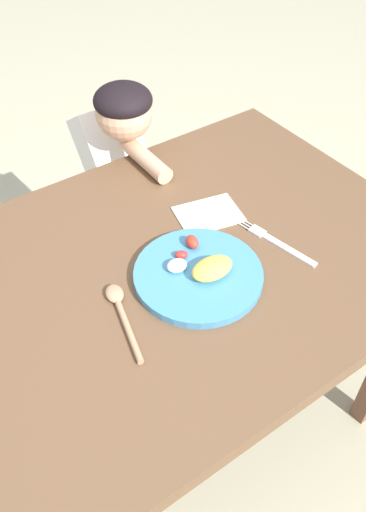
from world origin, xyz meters
The scene contains 7 objects.
ground_plane centered at (0.00, 0.00, 0.00)m, with size 8.00×8.00×0.00m, color #B1AC8D.
dining_table centered at (0.00, 0.00, 0.66)m, with size 1.31×0.83×0.73m.
plate centered at (0.08, -0.07, 0.74)m, with size 0.28×0.28×0.05m.
fork centered at (0.29, -0.09, 0.73)m, with size 0.06×0.21×0.01m.
spoon centered at (-0.10, -0.06, 0.73)m, with size 0.07×0.21×0.02m.
person centered at (0.21, 0.55, 0.50)m, with size 0.18×0.43×0.92m.
napkin centered at (0.23, 0.08, 0.73)m, with size 0.15×0.11×0.00m, color white.
Camera 1 is at (-0.38, -0.68, 1.55)m, focal length 36.49 mm.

